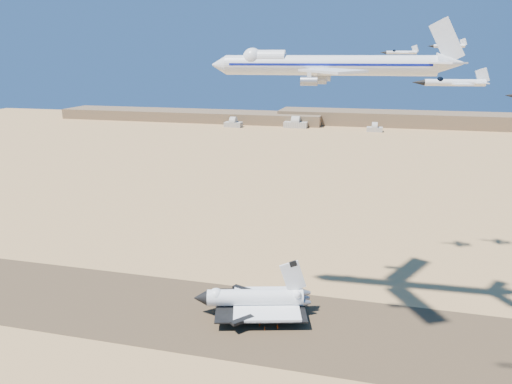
% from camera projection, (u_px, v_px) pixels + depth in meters
% --- Properties ---
extents(ground, '(1200.00, 1200.00, 0.00)m').
position_uv_depth(ground, '(223.00, 317.00, 179.59)').
color(ground, tan).
rests_on(ground, ground).
extents(runway, '(600.00, 50.00, 0.06)m').
position_uv_depth(runway, '(223.00, 317.00, 179.59)').
color(runway, '#4C3726').
rests_on(runway, ground).
extents(ridgeline, '(960.00, 90.00, 18.00)m').
position_uv_depth(ridgeline, '(396.00, 121.00, 653.84)').
color(ridgeline, brown).
rests_on(ridgeline, ground).
extents(hangars, '(200.50, 29.50, 30.00)m').
position_uv_depth(hangars, '(292.00, 124.00, 640.26)').
color(hangars, '#BDB6A7').
rests_on(hangars, ground).
extents(shuttle, '(42.61, 33.20, 20.83)m').
position_uv_depth(shuttle, '(254.00, 299.00, 180.72)').
color(shuttle, white).
rests_on(shuttle, runway).
extents(carrier_747, '(80.30, 62.28, 20.03)m').
position_uv_depth(carrier_747, '(320.00, 65.00, 161.39)').
color(carrier_747, white).
extents(crew_a, '(0.49, 0.64, 1.56)m').
position_uv_depth(crew_a, '(265.00, 328.00, 170.54)').
color(crew_a, '#C9410B').
rests_on(crew_a, runway).
extents(crew_b, '(0.83, 0.99, 1.76)m').
position_uv_depth(crew_b, '(260.00, 324.00, 173.19)').
color(crew_b, '#C9410B').
rests_on(crew_b, runway).
extents(crew_c, '(1.24, 1.05, 1.88)m').
position_uv_depth(crew_c, '(277.00, 327.00, 171.05)').
color(crew_c, '#C9410B').
rests_on(crew_c, runway).
extents(chase_jet_a, '(16.08, 8.81, 4.01)m').
position_uv_depth(chase_jet_a, '(453.00, 82.00, 108.35)').
color(chase_jet_a, white).
extents(chase_jet_d, '(15.16, 8.10, 3.77)m').
position_uv_depth(chase_jet_d, '(401.00, 52.00, 203.35)').
color(chase_jet_d, white).
extents(chase_jet_e, '(15.35, 8.41, 3.83)m').
position_uv_depth(chase_jet_e, '(448.00, 46.00, 205.31)').
color(chase_jet_e, white).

